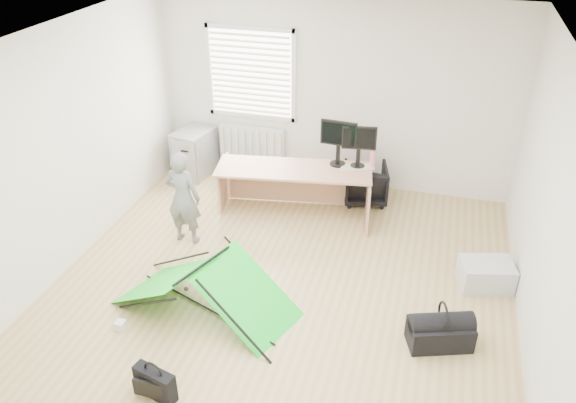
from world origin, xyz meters
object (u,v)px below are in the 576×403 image
(laptop_bag, at_px, (155,383))
(duffel_bag, at_px, (440,334))
(office_chair, at_px, (365,183))
(desk, at_px, (294,192))
(monitor_right, at_px, (358,152))
(person, at_px, (183,198))
(kite, at_px, (204,288))
(storage_crate, at_px, (486,275))
(thermos, at_px, (372,159))
(monitor_left, at_px, (338,149))
(filing_cabinet, at_px, (195,153))

(laptop_bag, height_order, duffel_bag, laptop_bag)
(office_chair, bearing_deg, desk, 22.30)
(monitor_right, height_order, laptop_bag, monitor_right)
(person, bearing_deg, kite, 124.47)
(storage_crate, bearing_deg, monitor_right, 144.58)
(desk, distance_m, duffel_bag, 2.82)
(desk, bearing_deg, thermos, 7.17)
(desk, distance_m, thermos, 1.11)
(duffel_bag, bearing_deg, monitor_left, 103.99)
(storage_crate, bearing_deg, desk, 159.59)
(thermos, relative_size, person, 0.21)
(monitor_right, xyz_separation_m, thermos, (0.18, 0.01, -0.08))
(desk, distance_m, laptop_bag, 3.31)
(monitor_right, relative_size, kite, 0.24)
(desk, distance_m, monitor_left, 0.82)
(monitor_left, bearing_deg, kite, -106.45)
(monitor_right, relative_size, duffel_bag, 0.72)
(kite, bearing_deg, monitor_left, 89.61)
(filing_cabinet, relative_size, laptop_bag, 1.79)
(duffel_bag, bearing_deg, kite, 163.76)
(filing_cabinet, relative_size, kite, 0.38)
(filing_cabinet, bearing_deg, monitor_right, 1.12)
(thermos, relative_size, storage_crate, 0.45)
(desk, height_order, office_chair, desk)
(storage_crate, bearing_deg, office_chair, 136.00)
(filing_cabinet, xyz_separation_m, person, (0.62, -1.69, 0.25))
(thermos, bearing_deg, monitor_left, -177.93)
(monitor_left, relative_size, kite, 0.26)
(filing_cabinet, bearing_deg, laptop_bag, -59.54)
(office_chair, bearing_deg, storage_crate, 122.40)
(laptop_bag, bearing_deg, office_chair, 86.83)
(monitor_left, distance_m, thermos, 0.46)
(person, bearing_deg, duffel_bag, 163.79)
(monitor_right, xyz_separation_m, office_chair, (0.08, 0.35, -0.63))
(person, bearing_deg, monitor_left, -141.49)
(kite, xyz_separation_m, laptop_bag, (0.03, -1.18, -0.14))
(monitor_right, bearing_deg, thermos, -5.12)
(desk, distance_m, monitor_right, 1.00)
(office_chair, distance_m, laptop_bag, 4.10)
(filing_cabinet, height_order, thermos, thermos)
(desk, height_order, monitor_right, monitor_right)
(desk, relative_size, person, 1.66)
(filing_cabinet, distance_m, duffel_bag, 4.63)
(monitor_left, bearing_deg, laptop_bag, -99.45)
(laptop_bag, bearing_deg, monitor_left, 90.26)
(person, relative_size, laptop_bag, 3.07)
(monitor_left, xyz_separation_m, kite, (-0.90, -2.38, -0.63))
(office_chair, height_order, person, person)
(monitor_left, xyz_separation_m, office_chair, (0.34, 0.36, -0.64))
(laptop_bag, bearing_deg, thermos, 83.76)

